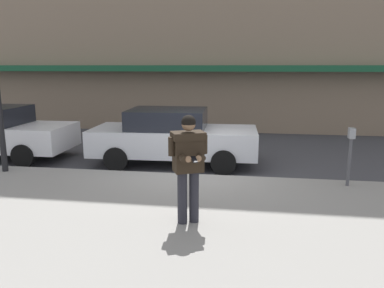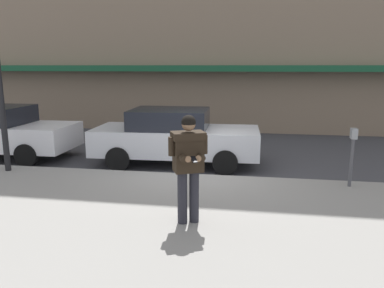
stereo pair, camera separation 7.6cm
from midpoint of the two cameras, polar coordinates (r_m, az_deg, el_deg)
name	(u,v)px [view 1 (the left image)]	position (r m, az deg, el deg)	size (l,w,h in m)	color
ground_plane	(195,177)	(9.29, 0.23, -5.05)	(80.00, 80.00, 0.00)	#3D3D42
sidewalk	(230,224)	(6.51, 5.45, -12.04)	(32.00, 5.30, 0.14)	gray
curb_paint_line	(236,178)	(9.25, 6.44, -5.18)	(28.00, 0.12, 0.01)	silver
parked_sedan_mid	(173,136)	(10.34, -3.16, 1.18)	(4.56, 2.04, 1.54)	silver
man_texting_on_phone	(188,158)	(6.01, -0.93, -2.09)	(0.62, 0.65, 1.81)	#23232B
parking_meter	(350,148)	(8.65, 22.76, -0.63)	(0.12, 0.18, 1.27)	#4C4C51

